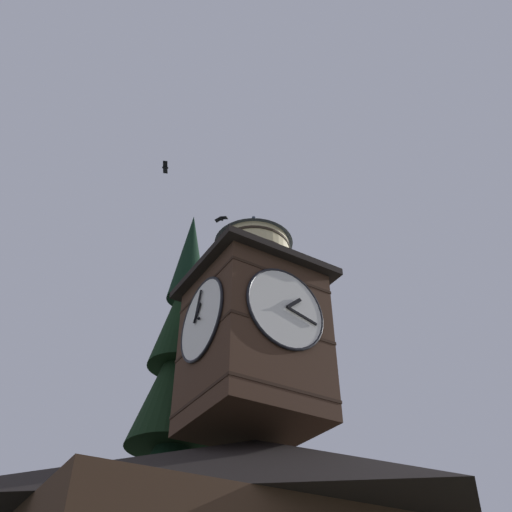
# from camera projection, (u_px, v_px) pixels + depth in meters

# --- Properties ---
(clock_tower) EXTENTS (4.50, 4.50, 8.53)m
(clock_tower) POSITION_uv_depth(u_px,v_px,m) (253.00, 323.00, 18.62)
(clock_tower) COLOR #422B1E
(clock_tower) RESTS_ON building_main
(pine_tree_behind) EXTENTS (5.19, 5.19, 19.63)m
(pine_tree_behind) POSITION_uv_depth(u_px,v_px,m) (171.00, 461.00, 19.09)
(pine_tree_behind) COLOR #473323
(pine_tree_behind) RESTS_ON ground_plane
(moon) EXTENTS (1.60, 1.60, 1.60)m
(moon) POSITION_uv_depth(u_px,v_px,m) (252.00, 465.00, 45.43)
(moon) COLOR silver
(flying_bird_high) EXTENTS (0.47, 0.73, 0.15)m
(flying_bird_high) POSITION_uv_depth(u_px,v_px,m) (165.00, 168.00, 23.44)
(flying_bird_high) COLOR black
(flying_bird_low) EXTENTS (0.47, 0.57, 0.15)m
(flying_bird_low) POSITION_uv_depth(u_px,v_px,m) (221.00, 219.00, 22.89)
(flying_bird_low) COLOR black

